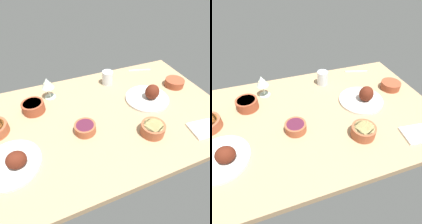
% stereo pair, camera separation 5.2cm
% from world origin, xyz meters
% --- Properties ---
extents(dining_table, '(1.40, 0.90, 0.04)m').
position_xyz_m(dining_table, '(0.00, 0.00, 0.02)').
color(dining_table, tan).
rests_on(dining_table, ground).
extents(plate_near_viewer, '(0.26, 0.26, 0.09)m').
position_xyz_m(plate_near_viewer, '(0.50, 0.16, 0.06)').
color(plate_near_viewer, silver).
rests_on(plate_near_viewer, dining_table).
extents(plate_center_main, '(0.27, 0.27, 0.11)m').
position_xyz_m(plate_center_main, '(-0.31, -0.03, 0.07)').
color(plate_center_main, silver).
rests_on(plate_center_main, dining_table).
extents(bowl_pasta, '(0.12, 0.12, 0.06)m').
position_xyz_m(bowl_pasta, '(-0.17, 0.22, 0.07)').
color(bowl_pasta, '#A35133').
rests_on(bowl_pasta, dining_table).
extents(bowl_sauce, '(0.13, 0.13, 0.05)m').
position_xyz_m(bowl_sauce, '(-0.55, -0.09, 0.07)').
color(bowl_sauce, brown).
rests_on(bowl_sauce, dining_table).
extents(bowl_onions, '(0.11, 0.11, 0.05)m').
position_xyz_m(bowl_onions, '(0.14, 0.08, 0.07)').
color(bowl_onions, '#A35133').
rests_on(bowl_onions, dining_table).
extents(bowl_cream, '(0.13, 0.13, 0.06)m').
position_xyz_m(bowl_cream, '(0.37, -0.19, 0.07)').
color(bowl_cream, brown).
rests_on(bowl_cream, dining_table).
extents(wine_glass, '(0.08, 0.08, 0.14)m').
position_xyz_m(wine_glass, '(0.26, -0.28, 0.14)').
color(wine_glass, silver).
rests_on(wine_glass, dining_table).
extents(water_tumbler, '(0.07, 0.07, 0.09)m').
position_xyz_m(water_tumbler, '(-0.14, -0.29, 0.09)').
color(water_tumbler, silver).
rests_on(water_tumbler, dining_table).
extents(folded_napkin, '(0.16, 0.13, 0.01)m').
position_xyz_m(folded_napkin, '(-0.44, 0.31, 0.05)').
color(folded_napkin, white).
rests_on(folded_napkin, dining_table).
extents(fork_loose, '(0.17, 0.06, 0.01)m').
position_xyz_m(fork_loose, '(-0.44, -0.36, 0.04)').
color(fork_loose, silver).
rests_on(fork_loose, dining_table).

